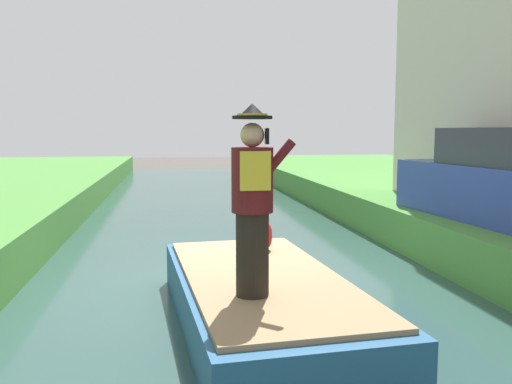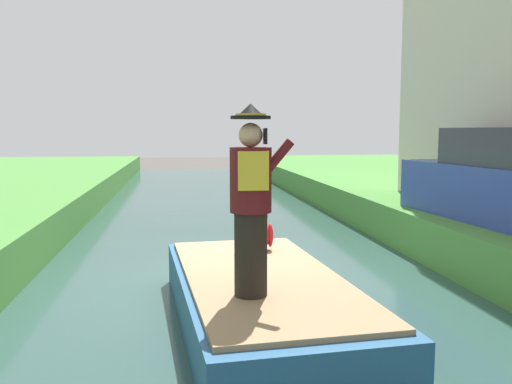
{
  "view_description": "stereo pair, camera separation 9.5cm",
  "coord_description": "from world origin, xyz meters",
  "px_view_note": "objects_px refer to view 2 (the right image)",
  "views": [
    {
      "loc": [
        -1.0,
        -7.79,
        2.3
      ],
      "look_at": [
        -0.03,
        -1.72,
        1.61
      ],
      "focal_mm": 38.09,
      "sensor_mm": 36.0,
      "label": 1
    },
    {
      "loc": [
        -0.91,
        -7.81,
        2.3
      ],
      "look_at": [
        -0.03,
        -1.72,
        1.61
      ],
      "focal_mm": 38.09,
      "sensor_mm": 36.0,
      "label": 2
    }
  ],
  "objects_px": {
    "person_pirate": "(251,201)",
    "parked_car_blue": "(510,182)",
    "boat": "(262,301)",
    "parrot_plush": "(260,232)"
  },
  "relations": [
    {
      "from": "person_pirate",
      "to": "parked_car_blue",
      "type": "height_order",
      "value": "person_pirate"
    },
    {
      "from": "boat",
      "to": "parrot_plush",
      "type": "relative_size",
      "value": 7.59
    },
    {
      "from": "boat",
      "to": "person_pirate",
      "type": "bearing_deg",
      "value": -106.08
    },
    {
      "from": "boat",
      "to": "person_pirate",
      "type": "relative_size",
      "value": 2.34
    },
    {
      "from": "person_pirate",
      "to": "parked_car_blue",
      "type": "distance_m",
      "value": 5.49
    },
    {
      "from": "person_pirate",
      "to": "boat",
      "type": "bearing_deg",
      "value": 64.99
    },
    {
      "from": "boat",
      "to": "parrot_plush",
      "type": "height_order",
      "value": "parrot_plush"
    },
    {
      "from": "parrot_plush",
      "to": "boat",
      "type": "bearing_deg",
      "value": -97.68
    },
    {
      "from": "parrot_plush",
      "to": "parked_car_blue",
      "type": "height_order",
      "value": "parked_car_blue"
    },
    {
      "from": "boat",
      "to": "parrot_plush",
      "type": "xyz_separation_m",
      "value": [
        0.16,
        1.21,
        0.55
      ]
    }
  ]
}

